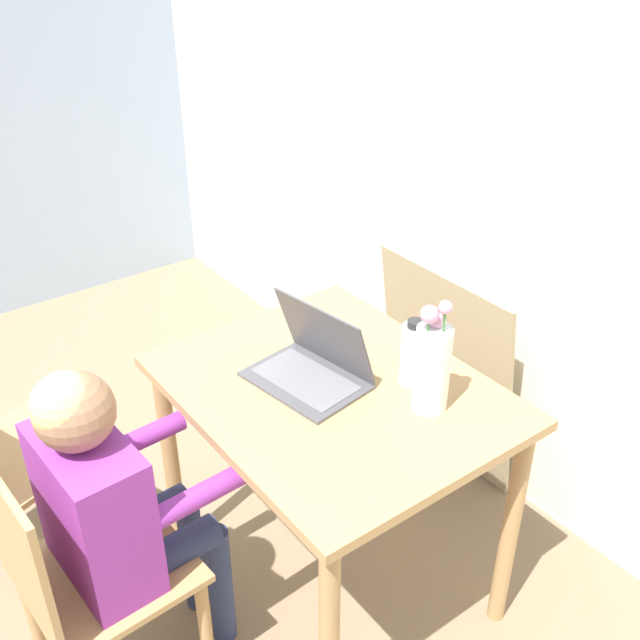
% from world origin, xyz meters
% --- Properties ---
extents(wall_back, '(6.40, 0.05, 2.50)m').
position_xyz_m(wall_back, '(0.00, 2.23, 1.25)').
color(wall_back, white).
rests_on(wall_back, ground_plane).
extents(dining_table, '(0.92, 0.74, 0.76)m').
position_xyz_m(dining_table, '(0.17, 1.41, 0.64)').
color(dining_table, tan).
rests_on(dining_table, ground_plane).
extents(chair_occupied, '(0.42, 0.42, 0.84)m').
position_xyz_m(chair_occupied, '(0.09, 0.68, 0.43)').
color(chair_occupied, tan).
rests_on(chair_occupied, ground_plane).
extents(person_seated, '(0.36, 0.44, 1.03)m').
position_xyz_m(person_seated, '(0.09, 0.79, 0.64)').
color(person_seated, purple).
rests_on(person_seated, ground_plane).
extents(laptop, '(0.35, 0.27, 0.22)m').
position_xyz_m(laptop, '(0.11, 1.39, 0.81)').
color(laptop, '#4C4C51').
rests_on(laptop, dining_table).
extents(flower_vase, '(0.09, 0.09, 0.32)m').
position_xyz_m(flower_vase, '(0.39, 1.55, 0.89)').
color(flower_vase, silver).
rests_on(flower_vase, dining_table).
extents(water_bottle, '(0.07, 0.07, 0.19)m').
position_xyz_m(water_bottle, '(0.28, 1.60, 0.85)').
color(water_bottle, silver).
rests_on(water_bottle, dining_table).
extents(cardboard_panel, '(0.62, 0.13, 0.80)m').
position_xyz_m(cardboard_panel, '(-0.06, 2.11, 0.40)').
color(cardboard_panel, tan).
rests_on(cardboard_panel, ground_plane).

